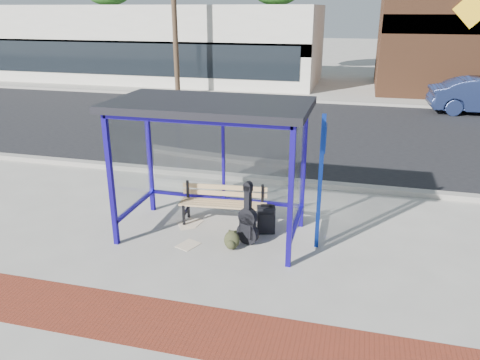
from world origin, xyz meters
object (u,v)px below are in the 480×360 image
(backpack, at_px, (232,241))
(bench, at_px, (224,201))
(guitar_bag, at_px, (248,223))
(suitcase, at_px, (266,220))

(backpack, bearing_deg, bench, 109.53)
(guitar_bag, relative_size, suitcase, 1.93)
(guitar_bag, distance_m, backpack, 0.41)
(guitar_bag, height_order, backpack, guitar_bag)
(suitcase, height_order, backpack, suitcase)
(suitcase, bearing_deg, guitar_bag, -130.92)
(suitcase, bearing_deg, bench, 148.70)
(bench, height_order, guitar_bag, guitar_bag)
(backpack, bearing_deg, guitar_bag, 45.70)
(bench, xyz_separation_m, suitcase, (0.86, -0.23, -0.18))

